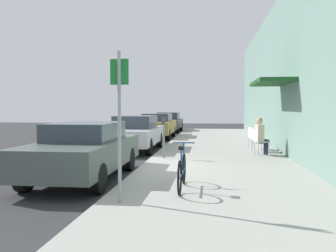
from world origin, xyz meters
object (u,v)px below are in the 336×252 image
(seated_patron_0, at_px, (261,135))
(parked_car_0, at_px, (84,150))
(cafe_chair_1, at_px, (256,138))
(bicycle_0, at_px, (182,171))
(parking_meter, at_px, (164,134))
(cafe_chair_0, at_px, (259,140))
(parked_car_3, at_px, (169,122))
(parked_car_1, at_px, (135,133))
(parked_car_2, at_px, (157,125))
(cafe_chair_2, at_px, (253,136))
(street_sign, at_px, (119,114))

(seated_patron_0, bearing_deg, parked_car_0, -138.68)
(cafe_chair_1, bearing_deg, bicycle_0, -109.12)
(parking_meter, relative_size, cafe_chair_0, 1.52)
(parked_car_0, distance_m, parked_car_3, 17.41)
(parked_car_1, height_order, parked_car_2, parked_car_1)
(parked_car_1, bearing_deg, seated_patron_0, -19.51)
(seated_patron_0, xyz_separation_m, cafe_chair_2, (-0.06, 1.69, -0.19))
(parked_car_0, bearing_deg, cafe_chair_2, 51.27)
(parked_car_0, relative_size, cafe_chair_0, 5.06)
(parked_car_3, relative_size, cafe_chair_1, 5.06)
(parked_car_0, relative_size, seated_patron_0, 3.41)
(parked_car_2, height_order, cafe_chair_0, parked_car_2)
(street_sign, distance_m, cafe_chair_1, 8.24)
(parked_car_0, relative_size, bicycle_0, 2.57)
(parking_meter, distance_m, street_sign, 5.46)
(cafe_chair_1, bearing_deg, parked_car_0, -132.44)
(parked_car_3, distance_m, seated_patron_0, 14.04)
(parked_car_0, relative_size, parked_car_3, 1.00)
(parked_car_3, relative_size, seated_patron_0, 3.41)
(street_sign, height_order, seated_patron_0, street_sign)
(parked_car_1, relative_size, cafe_chair_0, 5.06)
(street_sign, bearing_deg, parked_car_3, 94.34)
(parked_car_1, xyz_separation_m, parked_car_3, (0.00, 11.51, -0.01))
(parked_car_3, bearing_deg, cafe_chair_0, -70.31)
(parked_car_2, relative_size, parking_meter, 3.33)
(bicycle_0, bearing_deg, seated_patron_0, 67.30)
(parked_car_3, relative_size, bicycle_0, 2.57)
(street_sign, relative_size, bicycle_0, 1.52)
(parked_car_2, bearing_deg, cafe_chair_1, -54.78)
(parked_car_1, xyz_separation_m, seated_patron_0, (4.79, -1.70, 0.08))
(cafe_chair_1, distance_m, cafe_chair_2, 0.72)
(parked_car_2, distance_m, parking_meter, 8.95)
(bicycle_0, distance_m, cafe_chair_1, 6.82)
(parking_meter, bearing_deg, parked_car_3, 96.16)
(parked_car_0, height_order, parking_meter, parking_meter)
(cafe_chair_0, xyz_separation_m, cafe_chair_1, (-0.00, 0.98, 0.00))
(parked_car_0, relative_size, parking_meter, 3.33)
(parking_meter, distance_m, bicycle_0, 4.45)
(bicycle_0, relative_size, cafe_chair_0, 1.97)
(parking_meter, height_order, cafe_chair_0, parking_meter)
(parked_car_1, bearing_deg, cafe_chair_0, -19.89)
(parking_meter, bearing_deg, cafe_chair_0, 19.68)
(cafe_chair_1, xyz_separation_m, cafe_chair_2, (0.00, 0.72, 0.00))
(street_sign, relative_size, cafe_chair_0, 2.99)
(parked_car_1, bearing_deg, parked_car_2, 90.00)
(parked_car_0, bearing_deg, street_sign, -57.40)
(parking_meter, relative_size, cafe_chair_1, 1.52)
(parked_car_3, xyz_separation_m, seated_patron_0, (4.79, -13.20, 0.09))
(parked_car_0, xyz_separation_m, parked_car_2, (0.00, 11.87, 0.01))
(street_sign, relative_size, cafe_chair_1, 2.99)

